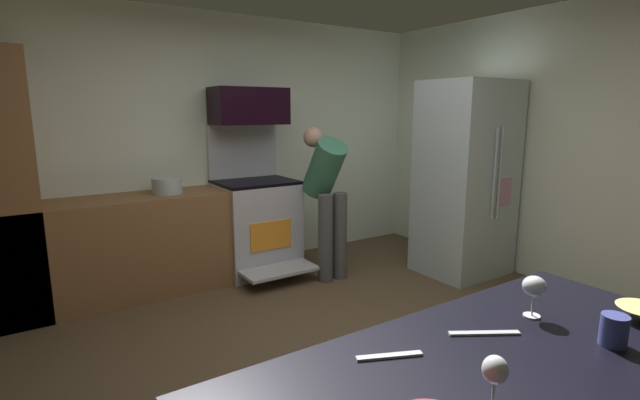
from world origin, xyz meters
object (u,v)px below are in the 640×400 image
at_px(mug_coffee, 614,330).
at_px(stock_pot, 167,186).
at_px(oven_range, 256,223).
at_px(person_cook, 326,191).
at_px(refrigerator, 465,179).
at_px(wine_glass_mid, 534,287).
at_px(microwave, 249,106).
at_px(wine_glass_near, 495,373).

distance_m(mug_coffee, stock_pot, 3.63).
bearing_deg(oven_range, person_cook, -47.39).
distance_m(refrigerator, stock_pot, 2.89).
relative_size(refrigerator, person_cook, 1.30).
bearing_deg(wine_glass_mid, person_cook, 70.61).
distance_m(refrigerator, mug_coffee, 3.26).
distance_m(refrigerator, person_cook, 1.41).
bearing_deg(stock_pot, mug_coffee, -83.32).
height_order(microwave, mug_coffee, microwave).
xyz_separation_m(microwave, mug_coffee, (-0.45, -3.69, -0.74)).
height_order(microwave, refrigerator, refrigerator).
relative_size(oven_range, stock_pot, 5.61).
bearing_deg(stock_pot, microwave, 5.23).
relative_size(oven_range, refrigerator, 0.78).
height_order(oven_range, mug_coffee, oven_range).
distance_m(person_cook, stock_pot, 1.49).
distance_m(wine_glass_near, mug_coffee, 0.61).
height_order(microwave, person_cook, microwave).
height_order(oven_range, person_cook, oven_range).
relative_size(oven_range, wine_glass_mid, 9.68).
relative_size(oven_range, mug_coffee, 14.78).
distance_m(refrigerator, wine_glass_near, 3.70).
bearing_deg(microwave, stock_pot, -174.77).
xyz_separation_m(oven_range, mug_coffee, (-0.45, -3.59, 0.44)).
height_order(refrigerator, mug_coffee, refrigerator).
distance_m(oven_range, stock_pot, 0.99).
distance_m(oven_range, microwave, 1.18).
height_order(wine_glass_near, mug_coffee, wine_glass_near).
bearing_deg(oven_range, microwave, 90.00).
height_order(oven_range, refrigerator, refrigerator).
bearing_deg(person_cook, oven_range, 132.61).
distance_m(wine_glass_near, stock_pot, 3.61).
relative_size(microwave, refrigerator, 0.38).
bearing_deg(refrigerator, wine_glass_mid, -136.25).
bearing_deg(oven_range, wine_glass_mid, -98.13).
distance_m(microwave, stock_pot, 1.13).
relative_size(oven_range, person_cook, 1.02).
relative_size(person_cook, wine_glass_mid, 9.53).
bearing_deg(wine_glass_mid, refrigerator, 43.75).
bearing_deg(mug_coffee, wine_glass_near, 179.88).
bearing_deg(microwave, person_cook, -51.83).
height_order(microwave, stock_pot, microwave).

